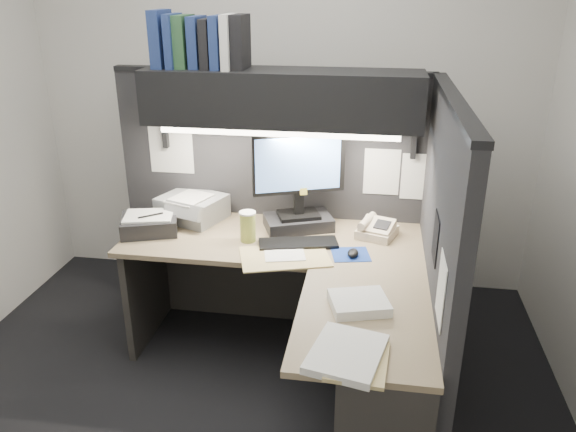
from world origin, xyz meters
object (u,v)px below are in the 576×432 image
object	(u,v)px
telephone	(377,230)
desk	(317,341)
printer	(192,207)
coffee_cup	(248,227)
overhead_shelf	(282,97)
keyboard	(298,243)
monitor	(299,192)
notebook_stack	(149,224)

from	to	relation	value
telephone	desk	bearing A→B (deg)	-92.46
desk	printer	world-z (taller)	printer
desk	coffee_cup	bearing A→B (deg)	132.33
coffee_cup	overhead_shelf	bearing A→B (deg)	58.55
keyboard	printer	distance (m)	0.76
monitor	notebook_stack	distance (m)	0.90
desk	telephone	size ratio (longest dim) A/B	8.14
telephone	coffee_cup	size ratio (longest dim) A/B	1.26
overhead_shelf	coffee_cup	size ratio (longest dim) A/B	9.35
overhead_shelf	keyboard	bearing A→B (deg)	-63.17
overhead_shelf	telephone	distance (m)	0.93
desk	monitor	xyz separation A→B (m)	(-0.20, 0.72, 0.52)
overhead_shelf	notebook_stack	distance (m)	1.07
overhead_shelf	printer	distance (m)	0.90
coffee_cup	notebook_stack	size ratio (longest dim) A/B	0.52
overhead_shelf	monitor	bearing A→B (deg)	-18.50
desk	coffee_cup	xyz separation A→B (m)	(-0.46, 0.50, 0.37)
monitor	coffee_cup	world-z (taller)	monitor
desk	printer	xyz separation A→B (m)	(-0.87, 0.77, 0.36)
telephone	printer	bearing A→B (deg)	-165.70
overhead_shelf	monitor	distance (m)	0.55
coffee_cup	printer	xyz separation A→B (m)	(-0.41, 0.27, -0.01)
printer	notebook_stack	xyz separation A→B (m)	(-0.19, -0.24, -0.02)
notebook_stack	coffee_cup	bearing A→B (deg)	-3.20
printer	keyboard	bearing A→B (deg)	-1.92
desk	keyboard	world-z (taller)	keyboard
keyboard	telephone	distance (m)	0.47
printer	monitor	bearing A→B (deg)	15.73
printer	notebook_stack	size ratio (longest dim) A/B	1.14
telephone	printer	size ratio (longest dim) A/B	0.58
desk	notebook_stack	xyz separation A→B (m)	(-1.06, 0.53, 0.33)
desk	keyboard	bearing A→B (deg)	108.84
monitor	keyboard	size ratio (longest dim) A/B	1.33
keyboard	telephone	bearing A→B (deg)	10.07
telephone	notebook_stack	world-z (taller)	notebook_stack
desk	telephone	xyz separation A→B (m)	(0.27, 0.68, 0.33)
monitor	keyboard	world-z (taller)	monitor
telephone	notebook_stack	size ratio (longest dim) A/B	0.66
coffee_cup	notebook_stack	distance (m)	0.60
notebook_stack	printer	bearing A→B (deg)	51.68
overhead_shelf	keyboard	size ratio (longest dim) A/B	3.54
monitor	coffee_cup	size ratio (longest dim) A/B	3.52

